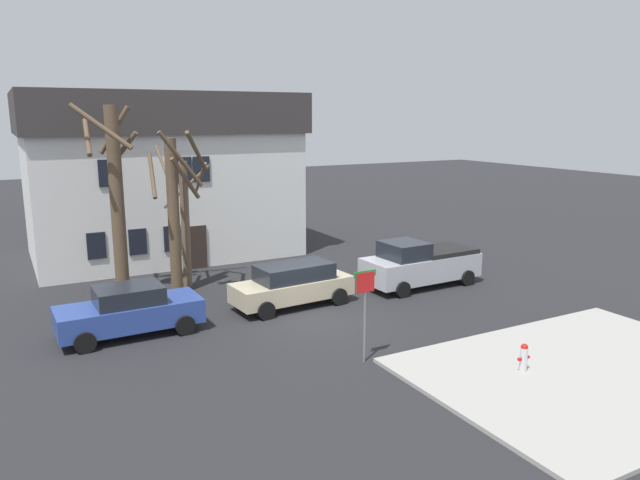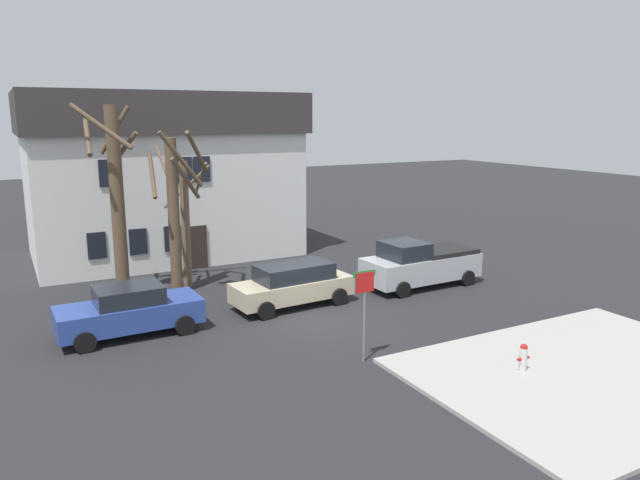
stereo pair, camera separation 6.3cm
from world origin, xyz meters
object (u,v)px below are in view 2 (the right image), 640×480
Objects in this scene: pickup_truck_silver at (420,264)px; street_sign_pole at (365,299)px; tree_bare_far at (185,219)px; car_beige_wagon at (293,284)px; building_main at (161,174)px; tree_bare_near at (116,195)px; fire_hydrant at (523,357)px; tree_bare_mid at (175,210)px; car_blue_sedan at (130,310)px.

street_sign_pole is at bearing -138.52° from pickup_truck_silver.
tree_bare_far reaches higher than car_beige_wagon.
tree_bare_near is at bearing -116.65° from building_main.
fire_hydrant is 4.79m from street_sign_pole.
tree_bare_near reaches higher than street_sign_pole.
street_sign_pole is at bearing 140.03° from fire_hydrant.
tree_bare_mid is 14.44m from fire_hydrant.
car_blue_sedan is 6.20m from car_beige_wagon.
building_main is 7.12m from tree_bare_far.
car_beige_wagon is at bearing -58.95° from tree_bare_far.
pickup_truck_silver is (8.90, -4.74, -2.00)m from tree_bare_far.
tree_bare_far is 2.16× the size of street_sign_pole.
tree_bare_near is 3.03m from tree_bare_far.
car_blue_sedan is at bearing 136.93° from fire_hydrant.
tree_bare_near reaches higher than fire_hydrant.
fire_hydrant is at bearing -66.61° from tree_bare_far.
building_main is 12.29m from car_beige_wagon.
pickup_truck_silver is (9.59, -3.77, -2.57)m from tree_bare_mid.
tree_bare_far is at bearing 151.95° from pickup_truck_silver.
fire_hydrant is (-3.07, -8.75, -0.44)m from pickup_truck_silver.
car_beige_wagon is (2.81, -4.67, -2.11)m from tree_bare_far.
tree_bare_near reaches higher than pickup_truck_silver.
building_main is 2.00× the size of tree_bare_mid.
tree_bare_mid is 10.17m from street_sign_pole.
car_blue_sedan reaches higher than fire_hydrant.
tree_bare_mid is at bearing -23.11° from tree_bare_near.
tree_bare_near is at bearing 158.22° from pickup_truck_silver.
fire_hydrant is (6.52, -12.52, -3.01)m from tree_bare_mid.
street_sign_pole reaches higher than pickup_truck_silver.
building_main is 8.09m from tree_bare_mid.
fire_hydrant is at bearing -57.30° from tree_bare_near.
building_main is 12.99m from car_blue_sedan.
tree_bare_far is at bearing 1.57° from tree_bare_near.
street_sign_pole reaches higher than car_beige_wagon.
building_main reaches higher than tree_bare_near.
tree_bare_near is 5.87m from car_blue_sedan.
pickup_truck_silver is 6.50× the size of fire_hydrant.
tree_bare_mid is at bearing 55.23° from car_blue_sedan.
street_sign_pole is (-3.51, 2.94, 1.44)m from fire_hydrant.
pickup_truck_silver reaches higher than car_beige_wagon.
pickup_truck_silver is at bearing 41.48° from street_sign_pole.
car_blue_sedan is 5.81× the size of fire_hydrant.
building_main is at bearing 103.96° from fire_hydrant.
car_beige_wagon is (5.59, -4.59, -3.31)m from tree_bare_near.
building_main is at bearing 63.35° from tree_bare_near.
street_sign_pole is (-6.57, -5.81, 0.99)m from pickup_truck_silver.
tree_bare_mid is 1.11× the size of tree_bare_far.
car_beige_wagon is 6.01m from street_sign_pole.
car_blue_sedan is 12.30m from pickup_truck_silver.
car_beige_wagon is at bearing -79.95° from building_main.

